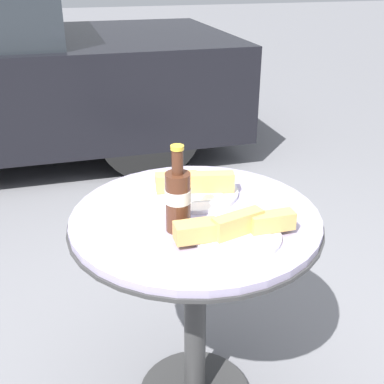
{
  "coord_description": "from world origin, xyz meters",
  "views": [
    {
      "loc": [
        -0.32,
        -1.1,
        1.31
      ],
      "look_at": [
        0.0,
        0.03,
        0.74
      ],
      "focal_mm": 45.0,
      "sensor_mm": 36.0,
      "label": 1
    }
  ],
  "objects_px": {
    "lunch_plate_near": "(194,188)",
    "bistro_table": "(195,262)",
    "cola_bottle_left": "(178,198)",
    "lunch_plate_far": "(236,230)"
  },
  "relations": [
    {
      "from": "lunch_plate_near",
      "to": "bistro_table",
      "type": "bearing_deg",
      "value": -104.73
    },
    {
      "from": "lunch_plate_near",
      "to": "lunch_plate_far",
      "type": "relative_size",
      "value": 0.84
    },
    {
      "from": "cola_bottle_left",
      "to": "lunch_plate_near",
      "type": "relative_size",
      "value": 0.89
    },
    {
      "from": "lunch_plate_far",
      "to": "lunch_plate_near",
      "type": "bearing_deg",
      "value": 96.13
    },
    {
      "from": "cola_bottle_left",
      "to": "lunch_plate_near",
      "type": "distance_m",
      "value": 0.22
    },
    {
      "from": "cola_bottle_left",
      "to": "lunch_plate_far",
      "type": "xyz_separation_m",
      "value": [
        0.12,
        -0.08,
        -0.07
      ]
    },
    {
      "from": "lunch_plate_near",
      "to": "lunch_plate_far",
      "type": "bearing_deg",
      "value": -83.87
    },
    {
      "from": "lunch_plate_near",
      "to": "lunch_plate_far",
      "type": "height_order",
      "value": "lunch_plate_near"
    },
    {
      "from": "cola_bottle_left",
      "to": "lunch_plate_far",
      "type": "bearing_deg",
      "value": -33.54
    },
    {
      "from": "bistro_table",
      "to": "cola_bottle_left",
      "type": "relative_size",
      "value": 3.04
    }
  ]
}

